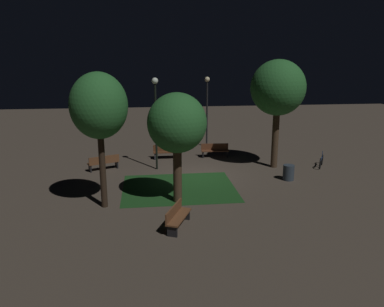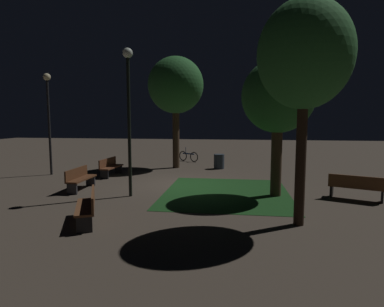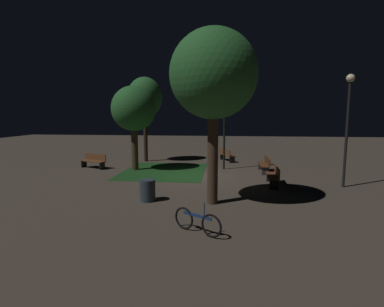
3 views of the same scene
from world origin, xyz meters
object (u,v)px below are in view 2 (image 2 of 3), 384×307
at_px(bench_front_right, 110,166).
at_px(bicycle, 188,156).
at_px(bench_front_left, 88,206).
at_px(lamp_post_plaza_east, 129,99).
at_px(lamp_post_path_center, 48,108).
at_px(tree_back_right, 278,97).
at_px(bench_path_side, 80,178).
at_px(tree_near_wall, 305,56).
at_px(trash_bin, 219,161).
at_px(bench_back_row, 356,186).
at_px(tree_back_left, 176,86).

bearing_deg(bench_front_right, bicycle, 152.91).
relative_size(bench_front_left, bicycle, 1.30).
bearing_deg(bicycle, lamp_post_plaza_east, -4.07).
xyz_separation_m(lamp_post_path_center, bicycle, (-6.01, 6.17, -3.05)).
relative_size(tree_back_right, lamp_post_path_center, 0.98).
bearing_deg(bench_front_right, bench_front_left, 17.38).
relative_size(bench_front_right, bicycle, 1.29).
bearing_deg(bench_path_side, lamp_post_plaza_east, 72.48).
height_order(bench_front_right, bench_path_side, same).
xyz_separation_m(bench_path_side, bench_front_left, (3.83, 2.18, 0.00)).
bearing_deg(bicycle, tree_near_wall, 21.39).
bearing_deg(lamp_post_path_center, trash_bin, 110.48).
bearing_deg(lamp_post_path_center, tree_back_right, 74.19).
distance_m(bench_back_row, bicycle, 11.85).
bearing_deg(tree_back_left, trash_bin, 89.18).
bearing_deg(lamp_post_path_center, bench_back_row, 76.26).
distance_m(tree_back_right, lamp_post_path_center, 11.20).
height_order(bench_front_left, trash_bin, bench_front_left).
distance_m(tree_back_right, lamp_post_plaza_east, 5.36).
bearing_deg(bench_back_row, tree_back_left, -130.25).
height_order(bench_path_side, bench_front_left, same).
bearing_deg(bench_path_side, bicycle, 161.50).
xyz_separation_m(lamp_post_path_center, lamp_post_plaza_east, (3.84, 5.47, 0.15)).
height_order(bench_front_left, tree_back_right, tree_back_right).
height_order(bench_front_left, lamp_post_path_center, lamp_post_path_center).
bearing_deg(bench_back_row, bicycle, -141.78).
distance_m(bench_front_left, tree_back_right, 7.39).
bearing_deg(bench_back_row, tree_back_right, -95.21).
relative_size(tree_back_left, tree_back_right, 1.27).
relative_size(bench_back_row, lamp_post_path_center, 0.36).
relative_size(bench_path_side, bicycle, 1.28).
height_order(tree_back_right, lamp_post_path_center, lamp_post_path_center).
xyz_separation_m(bench_path_side, bench_back_row, (0.20, 10.38, 0.00)).
relative_size(bench_path_side, bench_front_left, 0.98).
bearing_deg(bench_path_side, bench_front_left, 29.72).
relative_size(tree_near_wall, lamp_post_plaza_east, 1.10).
relative_size(lamp_post_path_center, bicycle, 3.59).
distance_m(bench_front_left, lamp_post_path_center, 9.20).
relative_size(bench_front_right, bench_front_left, 0.99).
distance_m(trash_bin, bicycle, 3.62).
relative_size(bench_front_right, tree_near_wall, 0.31).
bearing_deg(tree_back_right, bicycle, -153.06).
xyz_separation_m(bench_path_side, bicycle, (-9.11, 3.05, -0.14)).
bearing_deg(trash_bin, bench_back_row, 38.66).
relative_size(bench_front_left, tree_back_left, 0.29).
relative_size(bench_back_row, lamp_post_plaza_east, 0.35).
bearing_deg(bench_front_left, tree_back_left, 176.82).
xyz_separation_m(bench_path_side, tree_back_right, (-0.05, 7.65, 3.12)).
xyz_separation_m(bench_back_row, tree_back_left, (-6.46, -7.63, 4.20)).
height_order(tree_near_wall, lamp_post_path_center, tree_near_wall).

